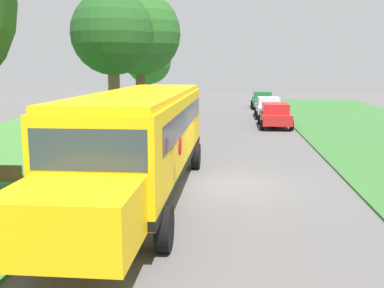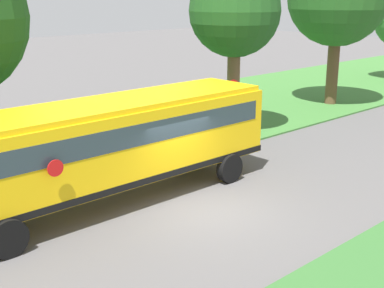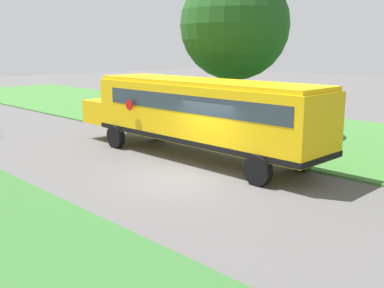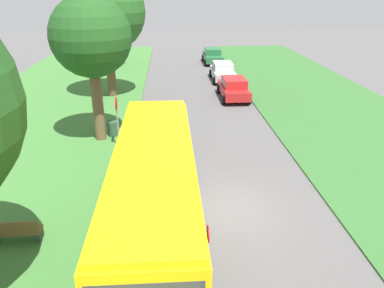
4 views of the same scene
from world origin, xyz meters
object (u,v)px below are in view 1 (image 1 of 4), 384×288
(oak_tree_roadside_mid, at_px, (115,33))
(park_bench, at_px, (0,178))
(oak_tree_far_end, at_px, (139,33))
(oak_tree_across_road, at_px, (147,61))
(trash_bin, at_px, (129,135))
(car_green_furthest, at_px, (262,99))
(school_bus, at_px, (142,134))
(car_red_nearest, at_px, (275,114))
(car_silver_middle, at_px, (268,106))
(stop_sign, at_px, (132,113))

(oak_tree_roadside_mid, bearing_deg, park_bench, -99.41)
(oak_tree_far_end, relative_size, oak_tree_across_road, 1.37)
(park_bench, xyz_separation_m, trash_bin, (1.93, 9.25, -0.02))
(oak_tree_across_road, height_order, trash_bin, oak_tree_across_road)
(car_green_furthest, height_order, oak_tree_roadside_mid, oak_tree_roadside_mid)
(park_bench, bearing_deg, oak_tree_far_end, 87.44)
(oak_tree_roadside_mid, bearing_deg, school_bus, -70.76)
(oak_tree_roadside_mid, distance_m, oak_tree_across_road, 19.95)
(car_red_nearest, xyz_separation_m, car_silver_middle, (0.00, 5.83, 0.00))
(car_silver_middle, bearing_deg, oak_tree_far_end, -153.00)
(trash_bin, bearing_deg, park_bench, -101.80)
(school_bus, bearing_deg, oak_tree_across_road, 100.74)
(oak_tree_across_road, bearing_deg, oak_tree_roadside_mid, -83.23)
(oak_tree_across_road, relative_size, stop_sign, 2.36)
(oak_tree_roadside_mid, height_order, oak_tree_across_road, oak_tree_roadside_mid)
(car_green_furthest, height_order, trash_bin, car_green_furthest)
(car_red_nearest, height_order, park_bench, car_red_nearest)
(school_bus, xyz_separation_m, car_red_nearest, (5.32, 16.41, -1.05))
(oak_tree_roadside_mid, bearing_deg, oak_tree_across_road, 96.77)
(park_bench, bearing_deg, car_green_furthest, 71.85)
(stop_sign, bearing_deg, oak_tree_across_road, 99.08)
(oak_tree_far_end, bearing_deg, trash_bin, -82.16)
(stop_sign, bearing_deg, car_green_furthest, 71.78)
(school_bus, xyz_separation_m, car_silver_middle, (5.32, 22.24, -1.05))
(school_bus, xyz_separation_m, car_green_furthest, (5.32, 30.13, -1.05))
(car_red_nearest, distance_m, stop_sign, 11.51)
(oak_tree_far_end, height_order, park_bench, oak_tree_far_end)
(car_red_nearest, relative_size, oak_tree_roadside_mid, 0.59)
(car_silver_middle, relative_size, trash_bin, 4.89)
(car_green_furthest, relative_size, oak_tree_across_road, 0.68)
(school_bus, distance_m, park_bench, 4.76)
(car_red_nearest, relative_size, stop_sign, 1.61)
(stop_sign, bearing_deg, car_red_nearest, 49.84)
(stop_sign, height_order, park_bench, stop_sign)
(oak_tree_far_end, distance_m, oak_tree_across_road, 11.25)
(oak_tree_roadside_mid, relative_size, trash_bin, 8.33)
(oak_tree_roadside_mid, distance_m, stop_sign, 4.05)
(car_silver_middle, bearing_deg, oak_tree_roadside_mid, -122.07)
(oak_tree_far_end, bearing_deg, car_red_nearest, -7.56)
(oak_tree_far_end, relative_size, trash_bin, 9.84)
(car_red_nearest, height_order, car_green_furthest, same)
(car_silver_middle, height_order, park_bench, car_silver_middle)
(school_bus, relative_size, oak_tree_across_road, 1.92)
(park_bench, bearing_deg, car_red_nearest, 58.94)
(car_red_nearest, bearing_deg, oak_tree_roadside_mid, -137.94)
(car_green_furthest, xyz_separation_m, park_bench, (-9.86, -30.09, -0.40))
(trash_bin, bearing_deg, oak_tree_across_road, 98.31)
(school_bus, xyz_separation_m, trash_bin, (-2.60, 9.29, -1.47))
(car_silver_middle, height_order, car_green_furthest, same)
(car_red_nearest, distance_m, oak_tree_far_end, 10.54)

